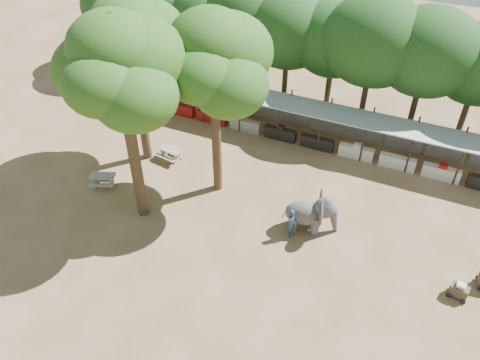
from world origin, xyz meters
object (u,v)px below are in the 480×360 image
at_px(picnic_table_near, 103,179).
at_px(elephant, 311,213).
at_px(yard_tree_left, 131,42).
at_px(cart_front, 459,290).
at_px(yard_tree_center, 119,69).
at_px(yard_tree_back, 213,61).
at_px(handler, 292,223).
at_px(picnic_table_far, 170,153).

bearing_deg(picnic_table_near, elephant, -15.31).
bearing_deg(yard_tree_left, cart_front, -10.49).
bearing_deg(yard_tree_center, yard_tree_back, 53.14).
distance_m(yard_tree_back, handler, 9.84).
xyz_separation_m(yard_tree_center, elephant, (9.63, 2.68, -8.01)).
height_order(yard_tree_center, picnic_table_far, yard_tree_center).
bearing_deg(handler, cart_front, -91.47).
distance_m(elephant, cart_front, 8.36).
distance_m(picnic_table_near, cart_front, 21.46).
xyz_separation_m(yard_tree_center, handler, (8.83, 1.71, -8.26)).
bearing_deg(yard_tree_left, yard_tree_center, -59.04).
bearing_deg(picnic_table_near, handler, -19.26).
distance_m(handler, picnic_table_near, 12.51).
distance_m(yard_tree_center, yard_tree_back, 5.04).
bearing_deg(yard_tree_center, picnic_table_near, 165.52).
height_order(elephant, handler, elephant).
bearing_deg(yard_tree_center, elephant, 15.58).
bearing_deg(picnic_table_far, handler, -10.54).
distance_m(yard_tree_center, elephant, 12.81).
relative_size(yard_tree_center, picnic_table_near, 5.89).
xyz_separation_m(yard_tree_center, yard_tree_back, (3.00, 4.00, -0.67)).
bearing_deg(picnic_table_near, picnic_table_far, 37.82).
distance_m(yard_tree_center, cart_front, 19.88).
xyz_separation_m(handler, cart_front, (8.98, -0.56, -0.49)).
bearing_deg(cart_front, yard_tree_center, -165.81).
height_order(handler, picnic_table_near, handler).
bearing_deg(elephant, handler, -146.08).
xyz_separation_m(yard_tree_left, handler, (11.83, -3.29, -7.25)).
relative_size(picnic_table_far, cart_front, 1.76).
bearing_deg(yard_tree_left, picnic_table_near, -99.11).
xyz_separation_m(picnic_table_near, cart_front, (21.46, 0.21, -0.07)).
relative_size(yard_tree_left, yard_tree_center, 0.92).
bearing_deg(handler, picnic_table_near, 95.64).
bearing_deg(handler, picnic_table_far, 72.86).
relative_size(yard_tree_center, picnic_table_far, 6.53).
height_order(yard_tree_left, handler, yard_tree_left).
xyz_separation_m(yard_tree_left, picnic_table_far, (1.76, 0.23, -7.66)).
relative_size(yard_tree_left, yard_tree_back, 0.97).
height_order(picnic_table_near, picnic_table_far, picnic_table_far).
distance_m(yard_tree_center, picnic_table_far, 10.20).
bearing_deg(yard_tree_back, yard_tree_left, 170.54).
xyz_separation_m(elephant, handler, (-0.80, -0.97, -0.25)).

